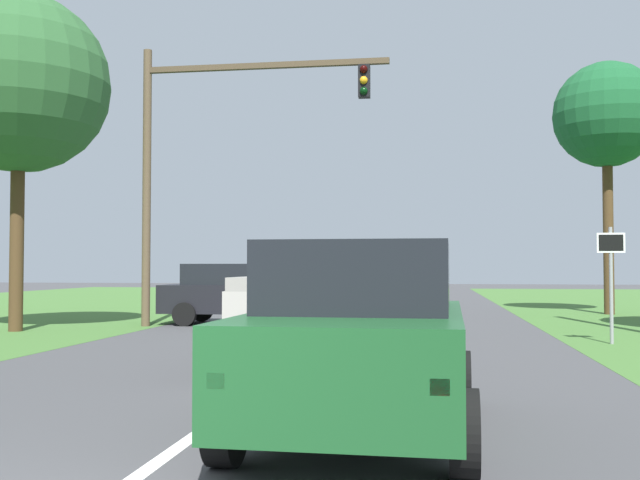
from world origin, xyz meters
The scene contains 8 objects.
ground_plane centered at (0.00, 9.13, 0.00)m, with size 120.00×120.00×0.00m, color #424244.
red_suv_near centered at (1.66, 3.77, 1.01)m, with size 2.34×4.47×1.95m.
pickup_truck_lead centered at (0.38, 8.92, 1.01)m, with size 2.24×5.03×1.99m.
traffic_light centered at (-3.92, 16.37, 5.21)m, with size 7.08×0.40×7.96m.
keep_moving_sign centered at (6.29, 13.27, 1.65)m, with size 0.60×0.09×2.58m.
crossing_suv_far centered at (-3.32, 17.55, 0.93)m, with size 4.54×2.13×1.78m.
extra_tree_1 centered at (-8.45, 14.31, 6.56)m, with size 4.76×4.76×8.96m.
extra_tree_2 centered at (8.64, 23.83, 7.11)m, with size 3.78×3.78×9.05m.
Camera 1 is at (2.37, -3.82, 1.71)m, focal length 41.61 mm.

